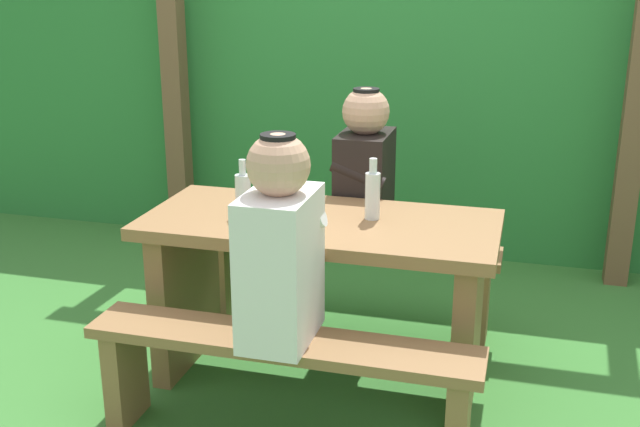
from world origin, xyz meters
TOP-DOWN VIEW (x-y plane):
  - ground_plane at (0.00, 0.00)m, footprint 12.00×12.00m
  - hedge_backdrop at (0.00, 1.94)m, footprint 6.40×0.71m
  - pergola_post_left at (-1.29, 1.42)m, footprint 0.12×0.12m
  - pergola_post_right at (1.29, 1.42)m, footprint 0.12×0.12m
  - picnic_table at (0.00, 0.00)m, footprint 1.40×0.64m
  - bench_near at (0.00, -0.50)m, footprint 1.40×0.24m
  - bench_far at (0.00, 0.50)m, footprint 1.40×0.24m
  - person_white_shirt at (-0.00, -0.50)m, footprint 0.25×0.35m
  - person_black_coat at (0.07, 0.50)m, footprint 0.25×0.35m
  - drinking_glass at (-0.06, 0.02)m, footprint 0.07×0.07m
  - bottle_left at (-0.31, -0.03)m, footprint 0.06×0.06m
  - bottle_right at (0.20, 0.06)m, footprint 0.06×0.06m
  - cell_phone at (-0.21, -0.13)m, footprint 0.13×0.16m

SIDE VIEW (x-z plane):
  - ground_plane at x=0.00m, z-range 0.00..0.00m
  - bench_near at x=0.00m, z-range 0.09..0.53m
  - bench_far at x=0.00m, z-range 0.09..0.53m
  - picnic_table at x=0.00m, z-range 0.13..0.83m
  - cell_phone at x=-0.21m, z-range 0.70..0.71m
  - drinking_glass at x=-0.06m, z-range 0.70..0.79m
  - person_white_shirt at x=0.00m, z-range 0.40..1.12m
  - person_black_coat at x=0.07m, z-range 0.40..1.12m
  - bottle_left at x=-0.31m, z-range 0.68..0.91m
  - bottle_right at x=0.20m, z-range 0.68..0.93m
  - hedge_backdrop at x=0.00m, z-range 0.00..1.73m
  - pergola_post_left at x=-1.29m, z-range 0.00..2.07m
  - pergola_post_right at x=1.29m, z-range 0.00..2.07m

